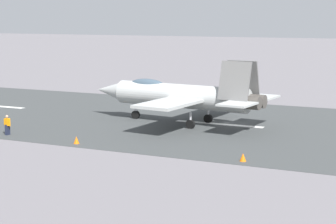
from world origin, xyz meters
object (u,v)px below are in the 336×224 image
object	(u,v)px
crew_person	(7,125)
marker_cone_near	(243,157)
marker_cone_mid	(76,140)
fighter_jet	(180,95)

from	to	relation	value
crew_person	marker_cone_near	bearing A→B (deg)	178.66
marker_cone_mid	crew_person	bearing A→B (deg)	-3.87
fighter_jet	marker_cone_mid	size ratio (longest dim) A/B	31.06
fighter_jet	marker_cone_mid	bearing A→B (deg)	71.81
marker_cone_near	crew_person	bearing A→B (deg)	-1.34
fighter_jet	marker_cone_near	bearing A→B (deg)	130.44
fighter_jet	crew_person	size ratio (longest dim) A/B	10.69
crew_person	marker_cone_near	world-z (taller)	crew_person
marker_cone_near	marker_cone_mid	bearing A→B (deg)	0.00
fighter_jet	marker_cone_near	distance (m)	14.37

